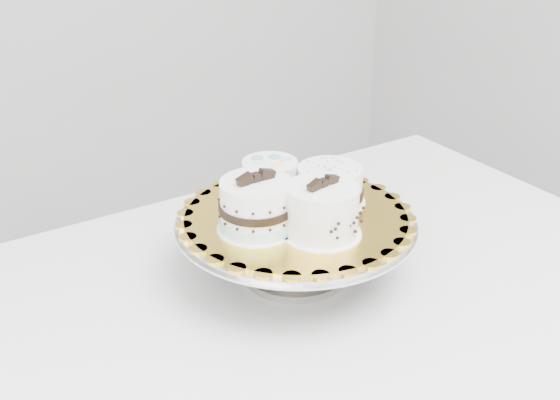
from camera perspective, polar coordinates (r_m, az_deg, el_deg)
table at (r=1.12m, az=1.47°, el=-11.10°), size 1.29×0.90×0.75m
cake_stand at (r=1.10m, az=1.27°, el=-2.93°), size 0.37×0.37×0.10m
cake_board at (r=1.08m, az=1.29°, el=-1.34°), size 0.36×0.36×0.01m
cake_swirl at (r=1.01m, az=3.45°, el=-0.96°), size 0.12×0.12×0.09m
cake_banded at (r=1.03m, az=-1.93°, el=-0.61°), size 0.12×0.12×0.10m
cake_dots at (r=1.12m, az=-0.83°, el=1.66°), size 0.11×0.11×0.07m
cake_ribbon at (r=1.11m, az=4.11°, el=1.16°), size 0.12×0.12×0.06m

